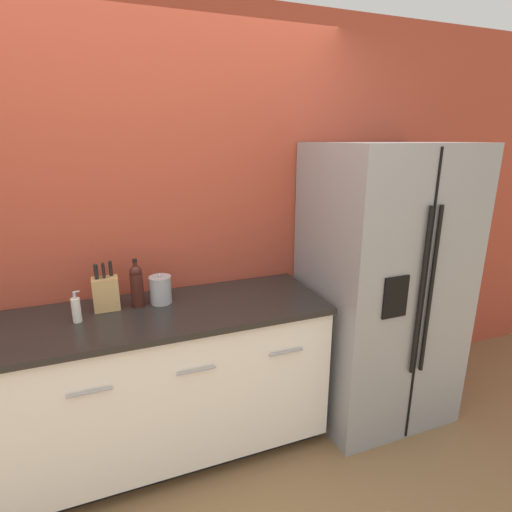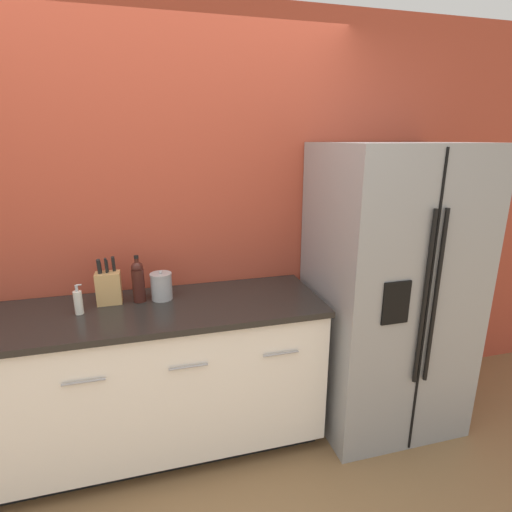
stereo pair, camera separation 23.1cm
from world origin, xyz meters
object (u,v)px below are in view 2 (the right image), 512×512
wine_bottle (138,281)px  steel_canister (161,286)px  soap_dispenser (78,302)px  refrigerator (387,290)px  knife_block (109,287)px

wine_bottle → steel_canister: 0.14m
soap_dispenser → steel_canister: size_ratio=0.96×
soap_dispenser → steel_canister: 0.45m
refrigerator → soap_dispenser: bearing=177.7°
soap_dispenser → refrigerator: bearing=-2.3°
wine_bottle → soap_dispenser: 0.33m
steel_canister → refrigerator: bearing=-7.0°
wine_bottle → soap_dispenser: (-0.31, -0.09, -0.06)m
knife_block → wine_bottle: size_ratio=1.00×
soap_dispenser → steel_canister: bearing=12.3°
wine_bottle → refrigerator: bearing=-6.3°
soap_dispenser → knife_block: bearing=36.5°
knife_block → soap_dispenser: (-0.15, -0.11, -0.03)m
knife_block → refrigerator: bearing=-6.3°
wine_bottle → steel_canister: wine_bottle is taller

